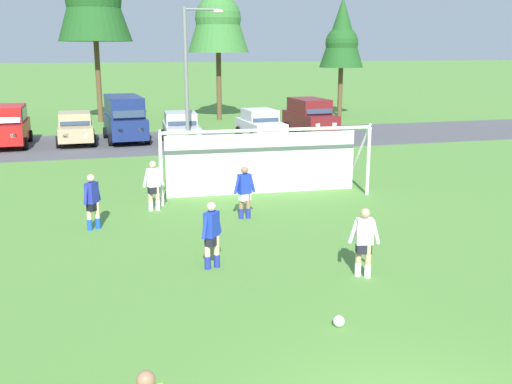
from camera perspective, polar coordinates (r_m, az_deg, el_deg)
The scene contains 18 objects.
ground_plane at distance 22.06m, azimuth -4.49°, elevation 0.28°, with size 400.00×400.00×0.00m, color #518438.
parking_lot_strip at distance 33.53m, azimuth -8.24°, elevation 4.86°, with size 52.00×8.40×0.01m, color #4C4C51.
soccer_ball at distance 11.51m, azimuth 8.06°, elevation -12.32°, with size 0.22×0.22×0.22m.
soccer_goal at distance 20.91m, azimuth 0.74°, elevation 3.19°, with size 7.50×2.28×2.57m.
player_striker_near at distance 17.59m, azimuth -15.60°, elevation -0.94°, with size 0.52×0.63×1.64m.
player_midfield_center at distance 18.04m, azimuth -1.11°, elevation -0.06°, with size 0.75×0.35×1.64m.
player_defender_far at distance 19.20m, azimuth -9.92°, elevation 0.59°, with size 0.74×0.36×1.64m.
player_winger_left at distance 14.01m, azimuth -4.31°, elevation -4.22°, with size 0.60×0.56×1.64m.
player_winger_right at distance 13.67m, azimuth 10.44°, elevation -4.87°, with size 0.72×0.32×1.64m.
parked_car_slot_far_left at distance 34.24m, azimuth -22.97°, elevation 5.97°, with size 2.19×4.63×2.16m.
parked_car_slot_left at distance 33.91m, azimuth -17.13°, elevation 5.98°, with size 2.15×4.26×1.72m.
parked_car_slot_center_left at distance 34.13m, azimuth -12.63°, elevation 7.09°, with size 2.46×4.93×2.52m.
parked_car_slot_center at distance 32.74m, azimuth -7.29°, elevation 6.22°, with size 2.22×4.30×1.72m.
parked_car_slot_center_right at distance 33.96m, azimuth 0.43°, elevation 6.60°, with size 2.24×4.31×1.72m.
parked_car_slot_right at distance 36.06m, azimuth 5.26°, elevation 7.35°, with size 2.33×4.70×2.16m.
tree_center_back at distance 43.38m, azimuth -3.73°, elevation 17.52°, with size 4.34×4.34×11.58m.
tree_mid_right at distance 46.37m, azimuth 8.35°, elevation 14.84°, with size 3.32×3.32×8.86m.
street_lamp at distance 28.54m, azimuth -6.41°, elevation 10.69°, with size 2.00×0.32×6.99m.
Camera 1 is at (-3.88, -6.10, 5.16)m, focal length 41.20 mm.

